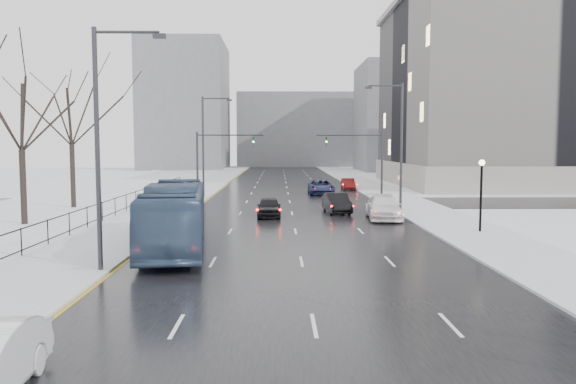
{
  "coord_description": "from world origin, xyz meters",
  "views": [
    {
      "loc": [
        -1.03,
        -2.97,
        5.29
      ],
      "look_at": [
        -0.47,
        30.4,
        2.5
      ],
      "focal_mm": 35.0,
      "sensor_mm": 36.0,
      "label": 1
    }
  ],
  "objects": [
    {
      "name": "sidewalk_left",
      "position": [
        -10.5,
        60.0,
        0.08
      ],
      "size": [
        5.0,
        150.0,
        0.16
      ],
      "primitive_type": "cube",
      "color": "silver",
      "rests_on": "ground"
    },
    {
      "name": "tree_park_d",
      "position": [
        -17.8,
        34.0,
        0.0
      ],
      "size": [
        8.75,
        8.75,
        12.5
      ],
      "primitive_type": null,
      "color": "black",
      "rests_on": "ground"
    },
    {
      "name": "sedan_center_near",
      "position": [
        -1.74,
        37.96,
        0.76
      ],
      "size": [
        1.75,
        4.26,
        1.45
      ],
      "primitive_type": "imported",
      "rotation": [
        0.0,
        0.0,
        0.01
      ],
      "color": "black",
      "rests_on": "road"
    },
    {
      "name": "sidewalk_right",
      "position": [
        10.5,
        60.0,
        0.08
      ],
      "size": [
        5.0,
        150.0,
        0.16
      ],
      "primitive_type": "cube",
      "color": "silver",
      "rests_on": "ground"
    },
    {
      "name": "mast_signal_left",
      "position": [
        -7.33,
        48.0,
        4.11
      ],
      "size": [
        6.1,
        0.33,
        6.5
      ],
      "color": "#2D2D33",
      "rests_on": "ground"
    },
    {
      "name": "civic_building",
      "position": [
        35.0,
        72.0,
        11.21
      ],
      "size": [
        41.0,
        31.0,
        24.8
      ],
      "color": "gray",
      "rests_on": "ground"
    },
    {
      "name": "sedan_right_near",
      "position": [
        3.48,
        40.32,
        0.81
      ],
      "size": [
        2.05,
        4.78,
        1.53
      ],
      "primitive_type": "imported",
      "rotation": [
        0.0,
        0.0,
        0.09
      ],
      "color": "black",
      "rests_on": "road"
    },
    {
      "name": "bldg_far_right",
      "position": [
        28.0,
        115.0,
        11.0
      ],
      "size": [
        24.0,
        20.0,
        22.0
      ],
      "primitive_type": "cube",
      "color": "slate",
      "rests_on": "ground"
    },
    {
      "name": "bldg_far_left",
      "position": [
        -22.0,
        125.0,
        14.0
      ],
      "size": [
        18.0,
        22.0,
        28.0
      ],
      "primitive_type": "cube",
      "color": "slate",
      "rests_on": "ground"
    },
    {
      "name": "lamppost_r_mid",
      "position": [
        11.0,
        30.0,
        2.94
      ],
      "size": [
        0.36,
        0.36,
        4.28
      ],
      "color": "black",
      "rests_on": "sidewalk_right"
    },
    {
      "name": "cross_road",
      "position": [
        0.0,
        48.0,
        0.02
      ],
      "size": [
        130.0,
        10.0,
        0.04
      ],
      "primitive_type": "cube",
      "color": "black",
      "rests_on": "ground"
    },
    {
      "name": "iron_fence",
      "position": [
        -13.0,
        30.0,
        0.91
      ],
      "size": [
        0.06,
        70.0,
        1.3
      ],
      "color": "black",
      "rests_on": "sidewalk_left"
    },
    {
      "name": "mast_signal_right",
      "position": [
        7.33,
        48.0,
        4.11
      ],
      "size": [
        6.1,
        0.33,
        6.5
      ],
      "color": "#2D2D33",
      "rests_on": "ground"
    },
    {
      "name": "bldg_far_center",
      "position": [
        4.0,
        140.0,
        9.0
      ],
      "size": [
        30.0,
        18.0,
        18.0
      ],
      "primitive_type": "cube",
      "color": "slate",
      "rests_on": "ground"
    },
    {
      "name": "tree_park_e",
      "position": [
        -18.2,
        44.0,
        0.0
      ],
      "size": [
        9.45,
        9.45,
        13.5
      ],
      "primitive_type": null,
      "color": "black",
      "rests_on": "ground"
    },
    {
      "name": "bus",
      "position": [
        -6.27,
        25.18,
        1.72
      ],
      "size": [
        4.27,
        12.31,
        3.36
      ],
      "primitive_type": "imported",
      "rotation": [
        0.0,
        0.0,
        0.12
      ],
      "color": "#384D6E",
      "rests_on": "road"
    },
    {
      "name": "park_strip",
      "position": [
        -20.0,
        60.0,
        0.06
      ],
      "size": [
        14.0,
        150.0,
        0.12
      ],
      "primitive_type": "cube",
      "color": "white",
      "rests_on": "ground"
    },
    {
      "name": "sedan_right_distant",
      "position": [
        7.2,
        63.0,
        0.71
      ],
      "size": [
        1.47,
        4.07,
        1.33
      ],
      "primitive_type": "imported",
      "rotation": [
        0.0,
        0.0,
        -0.02
      ],
      "color": "#570E0E",
      "rests_on": "road"
    },
    {
      "name": "streetlight_r_mid",
      "position": [
        8.17,
        40.0,
        5.62
      ],
      "size": [
        2.95,
        0.25,
        10.0
      ],
      "color": "#2D2D33",
      "rests_on": "ground"
    },
    {
      "name": "sedan_right_far",
      "position": [
        6.45,
        36.62,
        0.86
      ],
      "size": [
        2.64,
        5.78,
        1.64
      ],
      "primitive_type": "imported",
      "rotation": [
        0.0,
        0.0,
        -0.06
      ],
      "color": "white",
      "rests_on": "road"
    },
    {
      "name": "streetlight_l_far",
      "position": [
        -8.17,
        52.0,
        5.62
      ],
      "size": [
        2.95,
        0.25,
        10.0
      ],
      "color": "#2D2D33",
      "rests_on": "ground"
    },
    {
      "name": "streetlight_l_near",
      "position": [
        -8.17,
        20.0,
        5.62
      ],
      "size": [
        2.95,
        0.25,
        10.0
      ],
      "color": "#2D2D33",
      "rests_on": "ground"
    },
    {
      "name": "road",
      "position": [
        0.0,
        60.0,
        0.02
      ],
      "size": [
        16.0,
        150.0,
        0.04
      ],
      "primitive_type": "cube",
      "color": "black",
      "rests_on": "ground"
    },
    {
      "name": "sedan_right_cross",
      "position": [
        3.5,
        56.83,
        0.83
      ],
      "size": [
        2.61,
        5.66,
        1.57
      ],
      "primitive_type": "imported",
      "rotation": [
        0.0,
        0.0,
        0.0
      ],
      "color": "#1A2250",
      "rests_on": "road"
    },
    {
      "name": "no_uturn_sign",
      "position": [
        9.2,
        44.0,
        2.3
      ],
      "size": [
        0.6,
        0.06,
        2.7
      ],
      "color": "#2D2D33",
      "rests_on": "sidewalk_right"
    }
  ]
}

